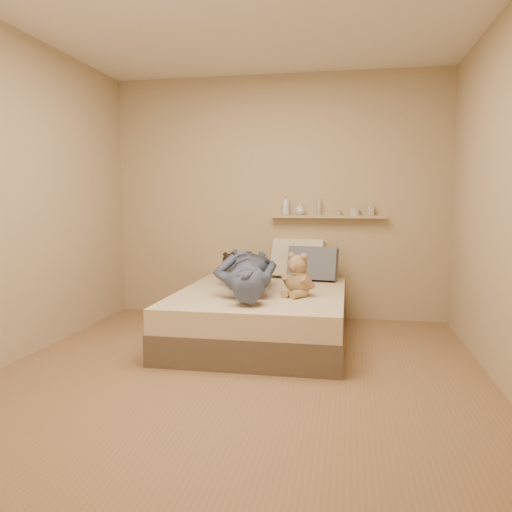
% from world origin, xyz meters
% --- Properties ---
extents(room, '(3.80, 3.80, 3.80)m').
position_xyz_m(room, '(0.00, 0.00, 1.30)').
color(room, olive).
rests_on(room, ground).
extents(bed, '(1.50, 1.90, 0.45)m').
position_xyz_m(bed, '(0.00, 0.93, 0.22)').
color(bed, brown).
rests_on(bed, floor).
extents(game_console, '(0.16, 0.07, 0.05)m').
position_xyz_m(game_console, '(-0.06, 0.43, 0.59)').
color(game_console, silver).
rests_on(game_console, bed).
extents(teddy_bear, '(0.30, 0.31, 0.38)m').
position_xyz_m(teddy_bear, '(0.35, 0.74, 0.61)').
color(teddy_bear, '#A5805A').
rests_on(teddy_bear, bed).
extents(dark_plush, '(0.20, 0.20, 0.30)m').
position_xyz_m(dark_plush, '(-0.41, 1.39, 0.58)').
color(dark_plush, black).
rests_on(dark_plush, bed).
extents(pillow_cream, '(0.59, 0.38, 0.43)m').
position_xyz_m(pillow_cream, '(0.25, 1.76, 0.65)').
color(pillow_cream, beige).
rests_on(pillow_cream, bed).
extents(pillow_grey, '(0.53, 0.30, 0.37)m').
position_xyz_m(pillow_grey, '(0.41, 1.62, 0.62)').
color(pillow_grey, slate).
rests_on(pillow_grey, bed).
extents(person, '(0.88, 1.67, 0.38)m').
position_xyz_m(person, '(-0.14, 0.93, 0.64)').
color(person, '#424867').
rests_on(person, bed).
extents(wall_shelf, '(1.20, 0.12, 0.03)m').
position_xyz_m(wall_shelf, '(0.55, 1.84, 1.10)').
color(wall_shelf, tan).
rests_on(wall_shelf, wall_back).
extents(shelf_bottles, '(0.96, 0.13, 0.20)m').
position_xyz_m(shelf_bottles, '(0.42, 1.84, 1.19)').
color(shelf_bottles, silver).
rests_on(shelf_bottles, wall_shelf).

